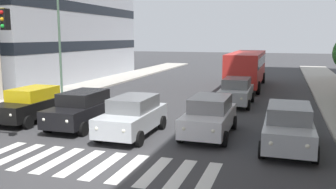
% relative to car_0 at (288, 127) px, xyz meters
% --- Properties ---
extents(ground_plane, '(180.00, 180.00, 0.00)m').
position_rel_car_0_xyz_m(ground_plane, '(6.40, 3.88, -0.89)').
color(ground_plane, '#38383A').
extents(crosswalk_markings, '(8.55, 2.80, 0.01)m').
position_rel_car_0_xyz_m(crosswalk_markings, '(6.40, 3.88, -0.88)').
color(crosswalk_markings, silver).
rests_on(crosswalk_markings, ground_plane).
extents(car_0, '(2.02, 4.44, 1.72)m').
position_rel_car_0_xyz_m(car_0, '(0.00, 0.00, 0.00)').
color(car_0, '#B2B7BC').
rests_on(car_0, ground_plane).
extents(car_1, '(2.02, 4.44, 1.72)m').
position_rel_car_0_xyz_m(car_1, '(3.30, -1.00, 0.00)').
color(car_1, silver).
rests_on(car_1, ground_plane).
extents(car_2, '(2.02, 4.44, 1.72)m').
position_rel_car_0_xyz_m(car_2, '(6.54, 0.01, 0.00)').
color(car_2, '#B2B7BC').
rests_on(car_2, ground_plane).
extents(car_3, '(2.02, 4.44, 1.72)m').
position_rel_car_0_xyz_m(car_3, '(9.47, -0.68, 0.00)').
color(car_3, black).
rests_on(car_3, ground_plane).
extents(car_4, '(2.02, 4.44, 1.72)m').
position_rel_car_0_xyz_m(car_4, '(12.62, -0.99, 0.00)').
color(car_4, black).
rests_on(car_4, ground_plane).
extents(car_row2_0, '(2.02, 4.44, 1.72)m').
position_rel_car_0_xyz_m(car_row2_0, '(3.09, -8.65, 0.00)').
color(car_row2_0, '#B2B7BC').
rests_on(car_row2_0, ground_plane).
extents(bus_behind_traffic, '(2.78, 10.50, 3.00)m').
position_rel_car_0_xyz_m(bus_behind_traffic, '(3.30, -17.21, 0.97)').
color(bus_behind_traffic, red).
rests_on(bus_behind_traffic, ground_plane).
extents(street_lamp_right, '(3.19, 0.28, 7.52)m').
position_rel_car_0_xyz_m(street_lamp_right, '(14.77, -7.63, 3.86)').
color(street_lamp_right, '#4C6B56').
rests_on(street_lamp_right, sidewalk_right).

